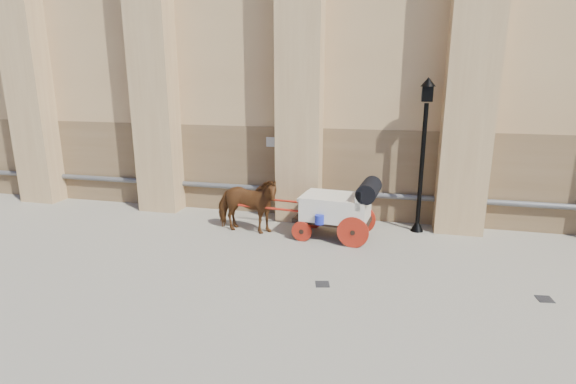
# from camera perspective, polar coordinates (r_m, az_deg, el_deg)

# --- Properties ---
(ground) EXTENTS (90.00, 90.00, 0.00)m
(ground) POSITION_cam_1_polar(r_m,az_deg,el_deg) (11.60, 2.51, -9.20)
(ground) COLOR gray
(ground) RESTS_ON ground
(horse) EXTENTS (2.14, 1.07, 1.76)m
(horse) POSITION_cam_1_polar(r_m,az_deg,el_deg) (13.60, -5.27, -1.63)
(horse) COLOR brown
(horse) RESTS_ON ground
(carriage) EXTENTS (4.24, 1.56, 1.82)m
(carriage) POSITION_cam_1_polar(r_m,az_deg,el_deg) (13.13, 6.67, -1.81)
(carriage) COLOR black
(carriage) RESTS_ON ground
(street_lamp) EXTENTS (0.43, 0.43, 4.62)m
(street_lamp) POSITION_cam_1_polar(r_m,az_deg,el_deg) (13.89, 16.75, 4.88)
(street_lamp) COLOR black
(street_lamp) RESTS_ON ground
(drain_grate_near) EXTENTS (0.39, 0.39, 0.01)m
(drain_grate_near) POSITION_cam_1_polar(r_m,az_deg,el_deg) (10.62, 4.39, -11.58)
(drain_grate_near) COLOR black
(drain_grate_near) RESTS_ON ground
(drain_grate_far) EXTENTS (0.36, 0.36, 0.01)m
(drain_grate_far) POSITION_cam_1_polar(r_m,az_deg,el_deg) (11.40, 29.81, -11.71)
(drain_grate_far) COLOR black
(drain_grate_far) RESTS_ON ground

